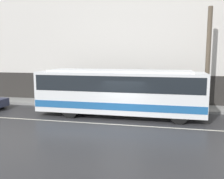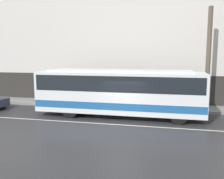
{
  "view_description": "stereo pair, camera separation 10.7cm",
  "coord_description": "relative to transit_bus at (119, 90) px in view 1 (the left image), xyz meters",
  "views": [
    {
      "loc": [
        2.51,
        -13.93,
        4.08
      ],
      "look_at": [
        -0.99,
        2.01,
        1.79
      ],
      "focal_mm": 40.0,
      "sensor_mm": 36.0,
      "label": 1
    },
    {
      "loc": [
        2.61,
        -13.9,
        4.08
      ],
      "look_at": [
        -0.99,
        2.01,
        1.79
      ],
      "focal_mm": 40.0,
      "sensor_mm": 36.0,
      "label": 2
    }
  ],
  "objects": [
    {
      "name": "sidewalk",
      "position": [
        0.51,
        3.14,
        -1.65
      ],
      "size": [
        60.0,
        2.29,
        0.17
      ],
      "color": "gray",
      "rests_on": "ground_plane"
    },
    {
      "name": "transit_bus",
      "position": [
        0.0,
        0.0,
        0.0
      ],
      "size": [
        10.85,
        2.52,
        3.08
      ],
      "color": "white",
      "rests_on": "ground_plane"
    },
    {
      "name": "utility_pole_near",
      "position": [
        5.8,
        2.55,
        2.01
      ],
      "size": [
        0.32,
        0.32,
        7.15
      ],
      "color": "brown",
      "rests_on": "sidewalk"
    },
    {
      "name": "lane_stripe",
      "position": [
        0.51,
        -2.01,
        -1.73
      ],
      "size": [
        54.0,
        0.14,
        0.01
      ],
      "color": "beige",
      "rests_on": "ground_plane"
    },
    {
      "name": "building_facade",
      "position": [
        0.51,
        4.42,
        2.99
      ],
      "size": [
        60.0,
        0.35,
        9.81
      ],
      "color": "silver",
      "rests_on": "ground_plane"
    },
    {
      "name": "ground_plane",
      "position": [
        0.51,
        -2.01,
        -1.74
      ],
      "size": [
        60.0,
        60.0,
        0.0
      ],
      "primitive_type": "plane",
      "color": "#2D2D30"
    },
    {
      "name": "pedestrian_waiting",
      "position": [
        -3.5,
        3.6,
        -0.78
      ],
      "size": [
        0.36,
        0.36,
        1.68
      ],
      "color": "maroon",
      "rests_on": "sidewalk"
    }
  ]
}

